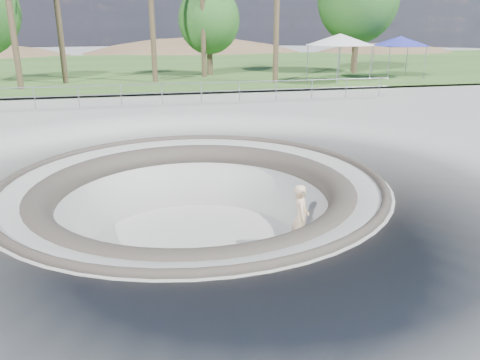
# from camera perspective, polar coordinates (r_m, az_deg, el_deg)

# --- Properties ---
(ground) EXTENTS (180.00, 180.00, 0.00)m
(ground) POSITION_cam_1_polar(r_m,az_deg,el_deg) (12.65, -5.67, -0.04)
(ground) COLOR #9D9D98
(ground) RESTS_ON ground
(skate_bowl) EXTENTS (14.00, 14.00, 4.10)m
(skate_bowl) POSITION_cam_1_polar(r_m,az_deg,el_deg) (13.35, -5.42, -7.51)
(skate_bowl) COLOR #9D9D98
(skate_bowl) RESTS_ON ground
(grass_strip) EXTENTS (180.00, 36.00, 0.12)m
(grass_strip) POSITION_cam_1_polar(r_m,az_deg,el_deg) (46.10, -11.36, 13.40)
(grass_strip) COLOR #325923
(grass_strip) RESTS_ON ground
(distant_hills) EXTENTS (103.20, 45.00, 28.60)m
(distant_hills) POSITION_cam_1_polar(r_m,az_deg,el_deg) (70.16, -8.57, 9.21)
(distant_hills) COLOR brown
(distant_hills) RESTS_ON ground
(safety_railing) EXTENTS (25.00, 0.06, 1.03)m
(safety_railing) POSITION_cam_1_polar(r_m,az_deg,el_deg) (24.19, -9.50, 10.35)
(safety_railing) COLOR gray
(safety_railing) RESTS_ON ground
(skateboard) EXTENTS (0.87, 0.53, 0.09)m
(skateboard) POSITION_cam_1_polar(r_m,az_deg,el_deg) (13.00, 7.24, -8.34)
(skateboard) COLOR brown
(skateboard) RESTS_ON ground
(skater) EXTENTS (0.60, 0.76, 1.84)m
(skater) POSITION_cam_1_polar(r_m,az_deg,el_deg) (12.60, 7.41, -4.54)
(skater) COLOR beige
(skater) RESTS_ON skateboard
(canopy_white) EXTENTS (5.89, 5.89, 3.15)m
(canopy_white) POSITION_cam_1_polar(r_m,az_deg,el_deg) (32.90, 12.11, 16.40)
(canopy_white) COLOR gray
(canopy_white) RESTS_ON ground
(canopy_blue) EXTENTS (5.77, 5.77, 2.92)m
(canopy_blue) POSITION_cam_1_polar(r_m,az_deg,el_deg) (37.22, 18.94, 15.72)
(canopy_blue) COLOR gray
(canopy_blue) RESTS_ON ground
(bushy_tree_mid) EXTENTS (4.63, 4.21, 6.67)m
(bushy_tree_mid) POSITION_cam_1_polar(r_m,az_deg,el_deg) (37.34, -3.80, 18.88)
(bushy_tree_mid) COLOR brown
(bushy_tree_mid) RESTS_ON ground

